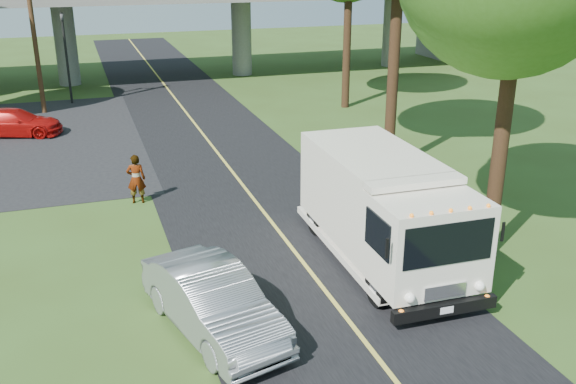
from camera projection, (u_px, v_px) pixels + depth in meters
name	position (u px, v px, depth m)	size (l,w,h in m)	color
ground	(330.00, 298.00, 16.73)	(120.00, 120.00, 0.00)	#33491A
road	(236.00, 177.00, 25.60)	(7.00, 90.00, 0.02)	black
lane_line	(236.00, 177.00, 25.59)	(0.12, 90.00, 0.01)	gold
overpass	(155.00, 12.00, 43.52)	(54.00, 10.00, 7.30)	slate
traffic_signal	(66.00, 49.00, 36.90)	(0.18, 0.22, 5.20)	black
utility_pole	(33.00, 29.00, 34.19)	(1.60, 0.26, 9.00)	#472D19
step_van	(383.00, 207.00, 18.17)	(2.85, 7.44, 3.10)	silver
red_sedan	(15.00, 123.00, 31.21)	(1.81, 4.46, 1.30)	#AC0D0A
silver_sedan	(213.00, 302.00, 15.01)	(1.68, 4.81, 1.58)	gray
pedestrian	(136.00, 179.00, 22.75)	(0.66, 0.43, 1.80)	gray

